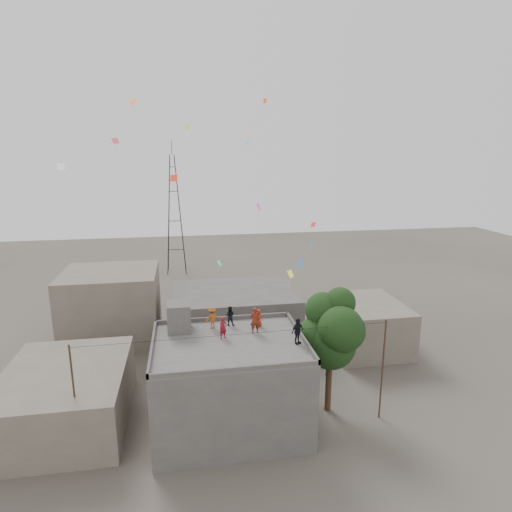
# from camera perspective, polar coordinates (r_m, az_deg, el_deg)

# --- Properties ---
(ground) EXTENTS (140.00, 140.00, 0.00)m
(ground) POSITION_cam_1_polar(r_m,az_deg,el_deg) (31.83, -3.47, -21.43)
(ground) COLOR #443F38
(ground) RESTS_ON ground
(main_building) EXTENTS (10.00, 8.00, 6.10)m
(main_building) POSITION_cam_1_polar(r_m,az_deg,el_deg) (30.18, -3.55, -16.69)
(main_building) COLOR #4A4845
(main_building) RESTS_ON ground
(parapet) EXTENTS (10.00, 8.00, 0.30)m
(parapet) POSITION_cam_1_polar(r_m,az_deg,el_deg) (28.70, -3.65, -11.16)
(parapet) COLOR #4A4845
(parapet) RESTS_ON main_building
(stair_head_box) EXTENTS (1.60, 1.80, 2.00)m
(stair_head_box) POSITION_cam_1_polar(r_m,az_deg,el_deg) (30.65, -10.21, -7.98)
(stair_head_box) COLOR #4A4845
(stair_head_box) RESTS_ON main_building
(neighbor_west) EXTENTS (8.00, 10.00, 4.00)m
(neighbor_west) POSITION_cam_1_polar(r_m,az_deg,el_deg) (33.41, -23.93, -16.80)
(neighbor_west) COLOR #63594E
(neighbor_west) RESTS_ON ground
(neighbor_north) EXTENTS (12.00, 9.00, 5.00)m
(neighbor_north) POSITION_cam_1_polar(r_m,az_deg,el_deg) (43.18, -2.90, -7.81)
(neighbor_north) COLOR #4A4845
(neighbor_north) RESTS_ON ground
(neighbor_northwest) EXTENTS (9.00, 8.00, 7.00)m
(neighbor_northwest) POSITION_cam_1_polar(r_m,az_deg,el_deg) (45.07, -18.65, -6.25)
(neighbor_northwest) COLOR #63594E
(neighbor_northwest) RESTS_ON ground
(neighbor_east) EXTENTS (7.00, 8.00, 4.40)m
(neighbor_east) POSITION_cam_1_polar(r_m,az_deg,el_deg) (42.72, 14.18, -8.91)
(neighbor_east) COLOR #63594E
(neighbor_east) RESTS_ON ground
(tree) EXTENTS (4.90, 4.60, 9.10)m
(tree) POSITION_cam_1_polar(r_m,az_deg,el_deg) (30.84, 10.18, -9.84)
(tree) COLOR black
(tree) RESTS_ON ground
(utility_line) EXTENTS (20.12, 0.62, 7.40)m
(utility_line) POSITION_cam_1_polar(r_m,az_deg,el_deg) (28.77, -2.26, -16.53)
(utility_line) COLOR black
(utility_line) RESTS_ON ground
(transmission_tower) EXTENTS (2.97, 2.97, 20.01)m
(transmission_tower) POSITION_cam_1_polar(r_m,az_deg,el_deg) (66.59, -10.81, 5.45)
(transmission_tower) COLOR black
(transmission_tower) RESTS_ON ground
(person_red_adult) EXTENTS (0.71, 0.49, 1.87)m
(person_red_adult) POSITION_cam_1_polar(r_m,az_deg,el_deg) (29.75, -0.16, -8.56)
(person_red_adult) COLOR maroon
(person_red_adult) RESTS_ON main_building
(person_orange_child) EXTENTS (0.73, 0.62, 1.27)m
(person_orange_child) POSITION_cam_1_polar(r_m,az_deg,el_deg) (30.95, 0.34, -8.26)
(person_orange_child) COLOR #B13014
(person_orange_child) RESTS_ON main_building
(person_dark_child) EXTENTS (0.82, 0.71, 1.45)m
(person_dark_child) POSITION_cam_1_polar(r_m,az_deg,el_deg) (31.15, -3.52, -7.96)
(person_dark_child) COLOR black
(person_dark_child) RESTS_ON main_building
(person_dark_adult) EXTENTS (1.10, 0.91, 1.75)m
(person_dark_adult) POSITION_cam_1_polar(r_m,az_deg,el_deg) (28.32, 5.56, -9.95)
(person_dark_adult) COLOR black
(person_dark_adult) RESTS_ON main_building
(person_orange_adult) EXTENTS (1.15, 0.88, 1.57)m
(person_orange_adult) POSITION_cam_1_polar(r_m,az_deg,el_deg) (30.73, -5.85, -8.20)
(person_orange_adult) COLOR #A54F12
(person_orange_adult) RESTS_ON main_building
(person_red_child) EXTENTS (0.65, 0.55, 1.50)m
(person_red_child) POSITION_cam_1_polar(r_m,az_deg,el_deg) (29.08, -4.41, -9.54)
(person_red_child) COLOR maroon
(person_red_child) RESTS_ON main_building
(kites) EXTENTS (19.56, 19.63, 12.72)m
(kites) POSITION_cam_1_polar(r_m,az_deg,el_deg) (32.23, -3.80, 8.09)
(kites) COLOR red
(kites) RESTS_ON ground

